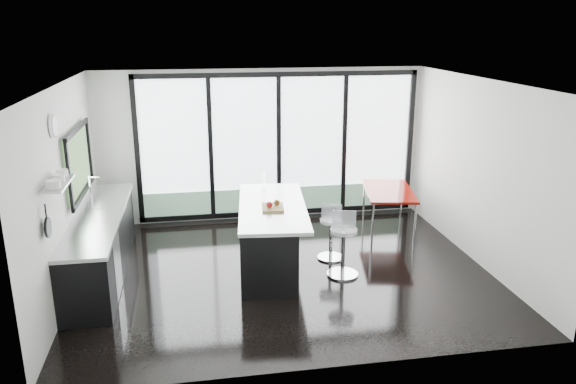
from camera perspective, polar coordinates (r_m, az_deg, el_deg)
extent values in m
cube|color=black|center=(8.50, -0.32, -8.06)|extent=(6.00, 5.00, 0.00)
cube|color=white|center=(7.75, -0.35, 11.07)|extent=(6.00, 5.00, 0.00)
cube|color=silver|center=(10.42, -2.63, 4.75)|extent=(6.00, 0.00, 2.80)
cube|color=white|center=(10.43, -0.97, 4.78)|extent=(5.00, 0.02, 2.50)
cube|color=slate|center=(10.65, -0.91, -0.69)|extent=(5.00, 0.02, 0.44)
cube|color=black|center=(10.27, -7.86, 4.44)|extent=(0.08, 0.04, 2.50)
cube|color=black|center=(10.39, -0.94, 4.73)|extent=(0.08, 0.04, 2.50)
cube|color=black|center=(10.65, 5.75, 4.95)|extent=(0.08, 0.04, 2.50)
cube|color=silver|center=(5.70, 3.87, -5.69)|extent=(6.00, 0.00, 2.80)
cube|color=silver|center=(8.10, -21.77, -0.01)|extent=(0.00, 5.00, 2.80)
cube|color=#48693E|center=(8.89, -20.62, 2.89)|extent=(0.02, 1.60, 0.90)
cube|color=#AAADAF|center=(7.18, -22.35, 0.78)|extent=(0.25, 0.80, 0.03)
cylinder|color=white|center=(7.60, -22.76, 6.23)|extent=(0.04, 0.30, 0.30)
cylinder|color=black|center=(6.94, -23.21, -3.33)|extent=(0.03, 0.24, 0.24)
cube|color=silver|center=(8.99, 18.88, 1.90)|extent=(0.00, 5.00, 2.80)
cube|color=black|center=(8.71, -18.49, -5.23)|extent=(0.65, 3.20, 0.87)
cube|color=#AAADAF|center=(8.56, -18.77, -2.37)|extent=(0.69, 3.24, 0.05)
cube|color=#AAADAF|center=(9.03, -18.32, -1.34)|extent=(0.45, 0.48, 0.06)
cylinder|color=silver|center=(8.98, -19.41, 0.10)|extent=(0.02, 0.02, 0.44)
cube|color=#AAADAF|center=(7.99, -16.97, -7.24)|extent=(0.03, 0.60, 0.80)
cube|color=black|center=(8.57, -2.13, -4.58)|extent=(1.02, 2.36, 0.91)
cube|color=#AAADAF|center=(8.41, -1.60, -1.52)|extent=(1.23, 2.44, 0.05)
cube|color=olive|center=(8.24, -1.56, -1.59)|extent=(0.35, 0.45, 0.03)
sphere|color=maroon|center=(8.17, -1.91, -1.30)|extent=(0.10, 0.10, 0.09)
sphere|color=brown|center=(8.28, -1.14, -1.08)|extent=(0.10, 0.10, 0.09)
cylinder|color=silver|center=(9.10, -2.46, 1.03)|extent=(0.08, 0.08, 0.29)
cylinder|color=silver|center=(8.27, 5.61, -6.09)|extent=(0.57, 0.57, 0.73)
cylinder|color=silver|center=(8.85, 4.37, -4.76)|extent=(0.51, 0.51, 0.66)
cube|color=maroon|center=(10.13, 10.11, -1.85)|extent=(1.06, 1.54, 0.76)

